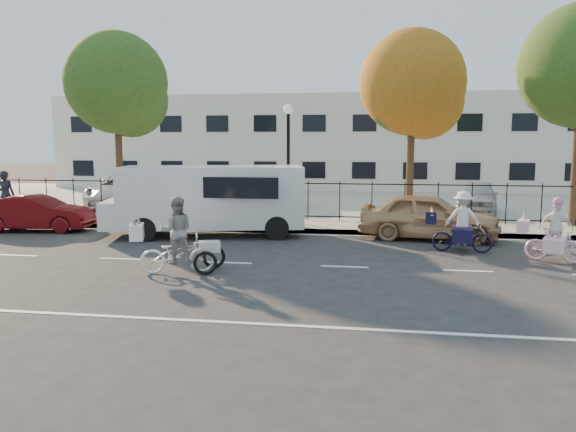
% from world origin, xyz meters
% --- Properties ---
extents(ground, '(120.00, 120.00, 0.00)m').
position_xyz_m(ground, '(0.00, 0.00, 0.00)').
color(ground, '#333334').
extents(road_markings, '(60.00, 9.52, 0.01)m').
position_xyz_m(road_markings, '(0.00, 0.00, 0.01)').
color(road_markings, silver).
rests_on(road_markings, ground).
extents(curb, '(60.00, 0.10, 0.15)m').
position_xyz_m(curb, '(0.00, 5.05, 0.07)').
color(curb, '#A8A399').
rests_on(curb, ground).
extents(sidewalk, '(60.00, 2.20, 0.15)m').
position_xyz_m(sidewalk, '(0.00, 6.10, 0.07)').
color(sidewalk, '#A8A399').
rests_on(sidewalk, ground).
extents(parking_lot, '(60.00, 15.60, 0.15)m').
position_xyz_m(parking_lot, '(0.00, 15.00, 0.07)').
color(parking_lot, '#A8A399').
rests_on(parking_lot, ground).
extents(iron_fence, '(58.00, 0.06, 1.50)m').
position_xyz_m(iron_fence, '(0.00, 7.20, 0.90)').
color(iron_fence, black).
rests_on(iron_fence, sidewalk).
extents(building, '(34.00, 10.00, 6.00)m').
position_xyz_m(building, '(0.00, 25.00, 3.00)').
color(building, silver).
rests_on(building, ground).
extents(lamppost, '(0.36, 0.36, 4.33)m').
position_xyz_m(lamppost, '(0.50, 6.80, 3.11)').
color(lamppost, black).
rests_on(lamppost, sidewalk).
extents(street_sign, '(0.85, 0.06, 1.80)m').
position_xyz_m(street_sign, '(-1.85, 6.80, 1.42)').
color(street_sign, black).
rests_on(street_sign, sidewalk).
extents(zebra_trike, '(2.13, 1.37, 1.84)m').
position_xyz_m(zebra_trike, '(-0.92, -1.27, 0.71)').
color(zebra_trike, white).
rests_on(zebra_trike, ground).
extents(unicorn_bike, '(1.72, 1.26, 1.71)m').
position_xyz_m(unicorn_bike, '(8.37, 1.45, 0.63)').
color(unicorn_bike, '#FABED4').
rests_on(unicorn_bike, ground).
extents(bull_bike, '(1.90, 1.32, 1.74)m').
position_xyz_m(bull_bike, '(6.17, 2.45, 0.69)').
color(bull_bike, black).
rests_on(bull_bike, ground).
extents(white_van, '(6.88, 3.44, 2.31)m').
position_xyz_m(white_van, '(-1.74, 4.08, 1.28)').
color(white_van, white).
rests_on(white_van, ground).
extents(red_sedan, '(3.96, 1.80, 1.26)m').
position_xyz_m(red_sedan, '(-7.99, 4.01, 0.63)').
color(red_sedan, '#52090D').
rests_on(red_sedan, ground).
extents(gold_sedan, '(4.60, 2.33, 1.50)m').
position_xyz_m(gold_sedan, '(5.44, 4.43, 0.75)').
color(gold_sedan, tan).
rests_on(gold_sedan, ground).
extents(pedestrian, '(0.75, 0.56, 1.88)m').
position_xyz_m(pedestrian, '(-10.23, 5.50, 1.09)').
color(pedestrian, black).
rests_on(pedestrian, sidewalk).
extents(lot_car_a, '(3.02, 5.20, 1.42)m').
position_xyz_m(lot_car_a, '(-7.08, 10.44, 0.86)').
color(lot_car_a, '#97989E').
rests_on(lot_car_a, parking_lot).
extents(lot_car_b, '(3.43, 5.63, 1.46)m').
position_xyz_m(lot_car_b, '(-7.95, 10.60, 0.88)').
color(lot_car_b, silver).
rests_on(lot_car_b, parking_lot).
extents(lot_car_c, '(2.88, 4.59, 1.43)m').
position_xyz_m(lot_car_c, '(-1.01, 10.48, 0.86)').
color(lot_car_c, '#43444A').
rests_on(lot_car_c, parking_lot).
extents(lot_car_d, '(2.34, 4.23, 1.36)m').
position_xyz_m(lot_car_d, '(7.91, 10.35, 0.83)').
color(lot_car_d, '#ACAFB4').
rests_on(lot_car_d, parking_lot).
extents(tree_west, '(4.11, 4.11, 7.53)m').
position_xyz_m(tree_west, '(-6.56, 7.95, 5.27)').
color(tree_west, '#442D1D').
rests_on(tree_west, ground).
extents(tree_mid, '(4.00, 4.00, 7.33)m').
position_xyz_m(tree_mid, '(5.16, 8.26, 5.13)').
color(tree_mid, '#442D1D').
rests_on(tree_mid, ground).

